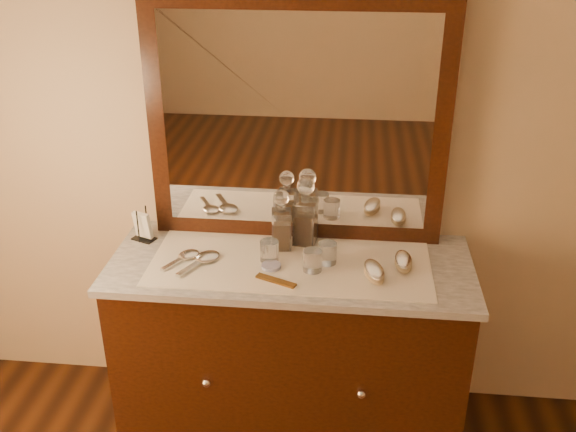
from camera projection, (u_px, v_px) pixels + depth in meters
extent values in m
plane|color=tan|center=(298.00, 106.00, 2.57)|extent=(4.50, 4.50, 0.00)
cube|color=black|center=(290.00, 351.00, 2.74)|extent=(1.40, 0.55, 0.82)
cube|color=black|center=(290.00, 417.00, 2.91)|extent=(1.46, 0.59, 0.08)
sphere|color=silver|center=(206.00, 383.00, 2.50)|extent=(0.04, 0.04, 0.04)
sphere|color=silver|center=(361.00, 394.00, 2.44)|extent=(0.04, 0.04, 0.04)
cube|color=silver|center=(291.00, 265.00, 2.56)|extent=(1.44, 0.59, 0.03)
cube|color=black|center=(297.00, 122.00, 2.55)|extent=(1.20, 0.08, 1.00)
cube|color=white|center=(296.00, 124.00, 2.52)|extent=(1.06, 0.01, 0.86)
cube|color=white|center=(290.00, 264.00, 2.53)|extent=(1.10, 0.45, 0.00)
cylinder|color=white|center=(271.00, 266.00, 2.50)|extent=(0.09, 0.09, 0.01)
cube|color=brown|center=(276.00, 281.00, 2.41)|extent=(0.16, 0.09, 0.01)
cube|color=black|center=(144.00, 239.00, 2.72)|extent=(0.11, 0.09, 0.01)
cylinder|color=black|center=(138.00, 227.00, 2.67)|extent=(0.01, 0.01, 0.14)
cylinder|color=black|center=(147.00, 221.00, 2.71)|extent=(0.01, 0.01, 0.14)
cube|color=white|center=(143.00, 225.00, 2.69)|extent=(0.08, 0.06, 0.12)
cube|color=brown|center=(282.00, 235.00, 2.62)|extent=(0.07, 0.07, 0.12)
cube|color=white|center=(282.00, 229.00, 2.61)|extent=(0.09, 0.09, 0.17)
cylinder|color=white|center=(281.00, 208.00, 2.57)|extent=(0.04, 0.04, 0.03)
sphere|color=white|center=(281.00, 197.00, 2.55)|extent=(0.07, 0.07, 0.06)
cube|color=brown|center=(305.00, 228.00, 2.66)|extent=(0.08, 0.08, 0.13)
cube|color=white|center=(305.00, 222.00, 2.65)|extent=(0.10, 0.10, 0.19)
cylinder|color=white|center=(306.00, 198.00, 2.60)|extent=(0.04, 0.04, 0.03)
sphere|color=white|center=(306.00, 186.00, 2.58)|extent=(0.08, 0.08, 0.07)
ellipsoid|color=tan|center=(374.00, 274.00, 2.44)|extent=(0.10, 0.17, 0.02)
ellipsoid|color=silver|center=(374.00, 269.00, 2.43)|extent=(0.10, 0.17, 0.02)
ellipsoid|color=tan|center=(403.00, 264.00, 2.51)|extent=(0.07, 0.15, 0.02)
ellipsoid|color=silver|center=(404.00, 259.00, 2.50)|extent=(0.07, 0.15, 0.02)
ellipsoid|color=silver|center=(189.00, 255.00, 2.58)|extent=(0.11, 0.12, 0.02)
cube|color=silver|center=(173.00, 264.00, 2.52)|extent=(0.08, 0.12, 0.01)
ellipsoid|color=silver|center=(207.00, 257.00, 2.56)|extent=(0.13, 0.14, 0.02)
cube|color=silver|center=(190.00, 268.00, 2.49)|extent=(0.09, 0.14, 0.01)
cylinder|color=white|center=(269.00, 251.00, 2.54)|extent=(0.08, 0.08, 0.08)
cylinder|color=white|center=(327.00, 253.00, 2.52)|extent=(0.08, 0.08, 0.08)
cylinder|color=white|center=(313.00, 260.00, 2.47)|extent=(0.08, 0.08, 0.08)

